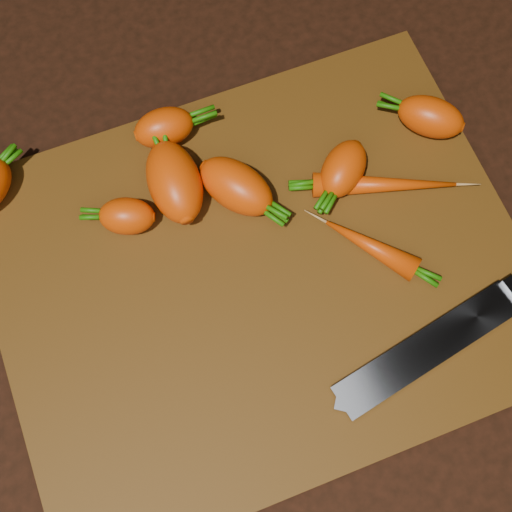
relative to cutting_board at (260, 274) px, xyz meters
name	(u,v)px	position (x,y,z in m)	size (l,w,h in m)	color
ground	(260,277)	(0.00, 0.00, -0.01)	(2.00, 2.00, 0.01)	black
cutting_board	(260,274)	(0.00, 0.00, 0.00)	(0.50, 0.40, 0.01)	#52310E
carrot_1	(127,216)	(-0.10, 0.09, 0.02)	(0.05, 0.04, 0.04)	#EE4707
carrot_2	(236,186)	(0.01, 0.08, 0.03)	(0.08, 0.05, 0.05)	#EE4707
carrot_3	(174,182)	(-0.05, 0.11, 0.03)	(0.09, 0.05, 0.05)	#EE4707
carrot_4	(343,169)	(0.11, 0.06, 0.03)	(0.06, 0.04, 0.04)	#EE4707
carrot_5	(164,128)	(-0.04, 0.17, 0.03)	(0.06, 0.04, 0.04)	#EE4707
carrot_6	(431,117)	(0.22, 0.08, 0.03)	(0.07, 0.04, 0.04)	#EE4707
carrot_7	(384,185)	(0.15, 0.04, 0.02)	(0.14, 0.02, 0.02)	#EE4707
carrot_8	(371,246)	(0.11, -0.02, 0.02)	(0.10, 0.02, 0.02)	#EE4707
knife	(445,338)	(0.13, -0.12, 0.01)	(0.31, 0.08, 0.02)	gray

